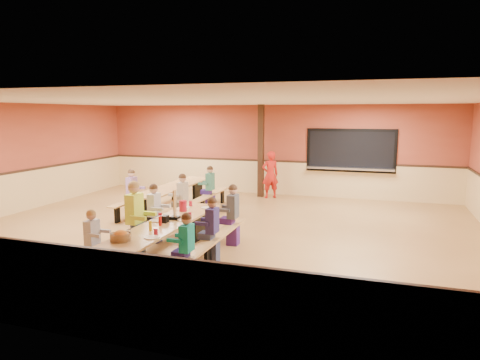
% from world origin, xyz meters
% --- Properties ---
extents(ground, '(12.00, 12.00, 0.00)m').
position_xyz_m(ground, '(0.00, 0.00, 0.00)').
color(ground, olive).
rests_on(ground, ground).
extents(room_envelope, '(12.04, 10.04, 3.02)m').
position_xyz_m(room_envelope, '(0.00, 0.00, 0.69)').
color(room_envelope, '#9B422D').
rests_on(room_envelope, ground).
extents(kitchen_pass_through, '(2.78, 0.28, 1.38)m').
position_xyz_m(kitchen_pass_through, '(2.60, 4.96, 1.49)').
color(kitchen_pass_through, black).
rests_on(kitchen_pass_through, ground).
extents(structural_post, '(0.18, 0.18, 3.00)m').
position_xyz_m(structural_post, '(-0.20, 4.40, 1.50)').
color(structural_post, black).
rests_on(structural_post, ground).
extents(cafeteria_table_main, '(1.91, 3.70, 0.74)m').
position_xyz_m(cafeteria_table_main, '(-0.17, -2.26, 0.53)').
color(cafeteria_table_main, '#B88849').
rests_on(cafeteria_table_main, ground).
extents(cafeteria_table_second, '(1.91, 3.70, 0.74)m').
position_xyz_m(cafeteria_table_second, '(-1.87, 1.50, 0.53)').
color(cafeteria_table_second, '#B88849').
rests_on(cafeteria_table_second, ground).
extents(seated_child_white_left, '(0.33, 0.27, 1.13)m').
position_xyz_m(seated_child_white_left, '(-1.00, -3.25, 0.57)').
color(seated_child_white_left, '#BABAC0').
rests_on(seated_child_white_left, ground).
extents(seated_adult_yellow, '(0.46, 0.38, 1.40)m').
position_xyz_m(seated_adult_yellow, '(-1.00, -1.94, 0.70)').
color(seated_adult_yellow, '#DAFD3E').
rests_on(seated_adult_yellow, ground).
extents(seated_child_grey_left, '(0.38, 0.31, 1.23)m').
position_xyz_m(seated_child_grey_left, '(-1.00, -1.19, 0.62)').
color(seated_child_grey_left, silver).
rests_on(seated_child_grey_left, ground).
extents(seated_child_teal_right, '(0.34, 0.28, 1.16)m').
position_xyz_m(seated_child_teal_right, '(0.65, -3.10, 0.58)').
color(seated_child_teal_right, '#11877E').
rests_on(seated_child_teal_right, ground).
extents(seated_child_navy_right, '(0.37, 0.30, 1.20)m').
position_xyz_m(seated_child_navy_right, '(0.65, -2.01, 0.60)').
color(seated_child_navy_right, navy).
rests_on(seated_child_navy_right, ground).
extents(seated_child_char_right, '(0.39, 0.32, 1.25)m').
position_xyz_m(seated_child_char_right, '(0.65, -0.86, 0.63)').
color(seated_child_char_right, '#41434A').
rests_on(seated_child_char_right, ground).
extents(seated_child_purple_sec, '(0.39, 0.32, 1.25)m').
position_xyz_m(seated_child_purple_sec, '(-2.70, 0.66, 0.62)').
color(seated_child_purple_sec, '#8B639C').
rests_on(seated_child_purple_sec, ground).
extents(seated_child_green_sec, '(0.38, 0.31, 1.23)m').
position_xyz_m(seated_child_green_sec, '(-1.05, 2.07, 0.62)').
color(seated_child_green_sec, '#387964').
rests_on(seated_child_green_sec, ground).
extents(seated_child_tan_sec, '(0.39, 0.32, 1.25)m').
position_xyz_m(seated_child_tan_sec, '(-1.05, 0.30, 0.62)').
color(seated_child_tan_sec, '#A79C86').
rests_on(seated_child_tan_sec, ground).
extents(standing_woman, '(0.66, 0.61, 1.52)m').
position_xyz_m(standing_woman, '(0.15, 4.28, 0.76)').
color(standing_woman, red).
rests_on(standing_woman, ground).
extents(punch_pitcher, '(0.16, 0.16, 0.22)m').
position_xyz_m(punch_pitcher, '(-0.28, -1.28, 0.85)').
color(punch_pitcher, '#AF172B').
rests_on(punch_pitcher, cafeteria_table_main).
extents(chip_bowl, '(0.32, 0.32, 0.15)m').
position_xyz_m(chip_bowl, '(-0.32, -3.45, 0.81)').
color(chip_bowl, orange).
rests_on(chip_bowl, cafeteria_table_main).
extents(napkin_dispenser, '(0.10, 0.14, 0.13)m').
position_xyz_m(napkin_dispenser, '(-0.20, -2.21, 0.80)').
color(napkin_dispenser, black).
rests_on(napkin_dispenser, cafeteria_table_main).
extents(condiment_mustard, '(0.06, 0.06, 0.17)m').
position_xyz_m(condiment_mustard, '(-0.16, -2.80, 0.82)').
color(condiment_mustard, yellow).
rests_on(condiment_mustard, cafeteria_table_main).
extents(condiment_ketchup, '(0.06, 0.06, 0.17)m').
position_xyz_m(condiment_ketchup, '(-0.17, -2.43, 0.82)').
color(condiment_ketchup, '#B2140F').
rests_on(condiment_ketchup, cafeteria_table_main).
extents(table_paddle, '(0.16, 0.16, 0.56)m').
position_xyz_m(table_paddle, '(-0.13, -1.95, 0.88)').
color(table_paddle, black).
rests_on(table_paddle, cafeteria_table_main).
extents(place_settings, '(0.65, 3.30, 0.11)m').
position_xyz_m(place_settings, '(-0.17, -2.26, 0.80)').
color(place_settings, beige).
rests_on(place_settings, cafeteria_table_main).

